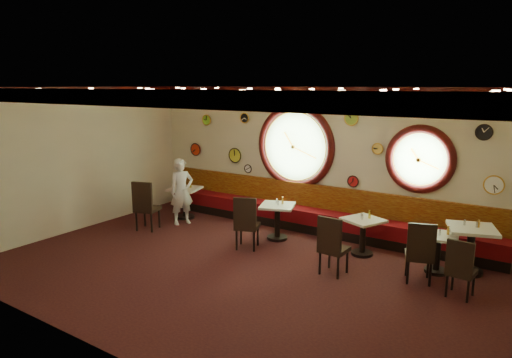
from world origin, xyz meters
name	(u,v)px	position (x,y,z in m)	size (l,w,h in m)	color
floor	(242,270)	(0.00, 0.00, 0.00)	(9.00, 6.00, 0.00)	black
ceiling	(241,87)	(0.00, 0.00, 3.20)	(9.00, 6.00, 0.02)	#B58033
wall_back	(319,159)	(0.00, 3.00, 1.60)	(9.00, 0.02, 3.20)	beige
wall_front	(94,228)	(0.00, -3.00, 1.60)	(9.00, 0.02, 3.20)	beige
wall_left	(78,159)	(-4.50, 0.00, 1.60)	(0.02, 6.00, 3.20)	beige
molding_back	(320,91)	(0.00, 2.95, 3.11)	(9.00, 0.10, 0.18)	#3A0A0A
molding_front	(88,97)	(0.00, -2.95, 3.11)	(9.00, 0.10, 0.18)	#3A0A0A
molding_left	(74,91)	(-4.45, 0.00, 3.11)	(0.10, 6.00, 0.18)	#3A0A0A
banquette_base	(312,226)	(0.00, 2.72, 0.10)	(8.00, 0.55, 0.20)	black
banquette_seat	(312,216)	(0.00, 2.72, 0.35)	(8.00, 0.55, 0.30)	#5A070E
banquette_back	(317,197)	(0.00, 2.94, 0.75)	(8.00, 0.10, 0.55)	#601307
porthole_left_glass	(295,146)	(-0.60, 3.00, 1.85)	(1.66, 1.66, 0.02)	#95D17D
porthole_left_frame	(295,146)	(-0.60, 2.98, 1.85)	(1.98, 1.98, 0.18)	#3A0A0A
porthole_left_ring	(294,147)	(-0.60, 2.95, 1.85)	(1.61, 1.61, 0.03)	gold
porthole_right_glass	(420,159)	(2.20, 3.00, 1.80)	(1.10, 1.10, 0.02)	#95D17D
porthole_right_frame	(420,159)	(2.20, 2.98, 1.80)	(1.38, 1.38, 0.18)	#3A0A0A
porthole_right_ring	(419,160)	(2.20, 2.95, 1.80)	(1.09, 1.09, 0.03)	gold
wall_clock_0	(196,149)	(-3.60, 2.96, 1.55)	(0.32, 0.32, 0.03)	red
wall_clock_1	(378,149)	(1.35, 2.96, 1.95)	(0.22, 0.22, 0.03)	#F8CD52
wall_clock_2	(494,185)	(3.55, 2.96, 1.45)	(0.34, 0.34, 0.03)	white
wall_clock_3	(484,132)	(3.30, 2.96, 2.40)	(0.28, 0.28, 0.03)	black
wall_clock_4	(353,181)	(0.85, 2.96, 1.20)	(0.24, 0.24, 0.03)	red
wall_clock_5	(351,118)	(0.75, 2.96, 2.55)	(0.30, 0.30, 0.03)	#92B93A
wall_clock_6	(207,120)	(-3.20, 2.96, 2.35)	(0.26, 0.26, 0.03)	#7DCA28
wall_clock_7	(248,169)	(-1.90, 2.96, 1.20)	(0.20, 0.20, 0.03)	white
wall_clock_8	(235,155)	(-2.30, 2.96, 1.50)	(0.36, 0.36, 0.03)	yellow
wall_clock_9	(245,118)	(-2.00, 2.96, 2.45)	(0.24, 0.24, 0.03)	black
table_a	(185,199)	(-3.07, 1.90, 0.48)	(0.86, 0.86, 0.77)	black
table_b	(277,217)	(-0.36, 1.80, 0.48)	(0.88, 0.88, 0.76)	black
table_c	(363,232)	(1.50, 1.92, 0.46)	(0.87, 0.87, 0.73)	black
table_d	(438,249)	(2.89, 1.82, 0.44)	(0.72, 0.72, 0.70)	black
table_e	(471,244)	(3.37, 2.10, 0.53)	(0.96, 0.96, 0.84)	black
chair_a	(145,203)	(-3.14, 0.66, 0.65)	(0.60, 0.60, 0.71)	black
chair_b	(246,220)	(-0.55, 0.91, 0.62)	(0.59, 0.59, 0.67)	black
chair_c	(332,242)	(1.40, 0.68, 0.60)	(0.47, 0.47, 0.65)	black
chair_d	(420,249)	(2.75, 1.18, 0.61)	(0.56, 0.56, 0.66)	black
chair_e	(460,265)	(3.40, 0.97, 0.54)	(0.43, 0.43, 0.59)	black
condiment_a_salt	(181,185)	(-3.19, 1.90, 0.81)	(0.03, 0.03, 0.09)	silver
condiment_b_salt	(277,201)	(-0.43, 1.89, 0.81)	(0.04, 0.04, 0.10)	silver
condiment_c_salt	(361,216)	(1.45, 1.92, 0.77)	(0.03, 0.03, 0.10)	silver
condiment_d_salt	(435,230)	(2.81, 1.89, 0.75)	(0.03, 0.03, 0.09)	silver
condiment_a_pepper	(183,186)	(-3.06, 1.83, 0.81)	(0.03, 0.03, 0.10)	silver
condiment_b_pepper	(278,203)	(-0.33, 1.78, 0.81)	(0.04, 0.04, 0.10)	silver
condiment_c_pepper	(362,217)	(1.49, 1.86, 0.78)	(0.04, 0.04, 0.10)	silver
condiment_d_pepper	(440,233)	(2.91, 1.78, 0.75)	(0.04, 0.04, 0.10)	silver
condiment_a_bottle	(190,184)	(-2.97, 2.00, 0.85)	(0.05, 0.05, 0.16)	gold
condiment_b_bottle	(283,200)	(-0.30, 1.92, 0.83)	(0.05, 0.05, 0.15)	gold
condiment_c_bottle	(370,214)	(1.58, 2.01, 0.81)	(0.05, 0.05, 0.16)	gold
condiment_d_bottle	(448,231)	(3.02, 1.90, 0.77)	(0.05, 0.05, 0.15)	gold
condiment_e_salt	(465,222)	(3.24, 2.15, 0.89)	(0.04, 0.04, 0.10)	silver
condiment_e_pepper	(477,225)	(3.43, 2.13, 0.89)	(0.03, 0.03, 0.10)	#BBBCC0
condiment_e_bottle	(479,223)	(3.46, 2.15, 0.91)	(0.04, 0.04, 0.14)	#CB882F
waiter	(182,191)	(-2.81, 1.52, 0.78)	(0.57, 0.37, 1.57)	white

